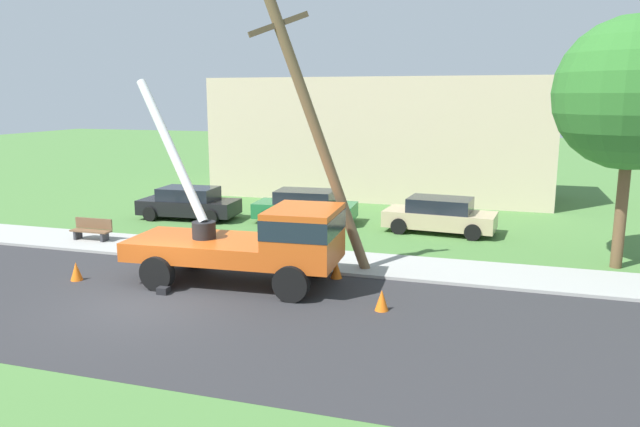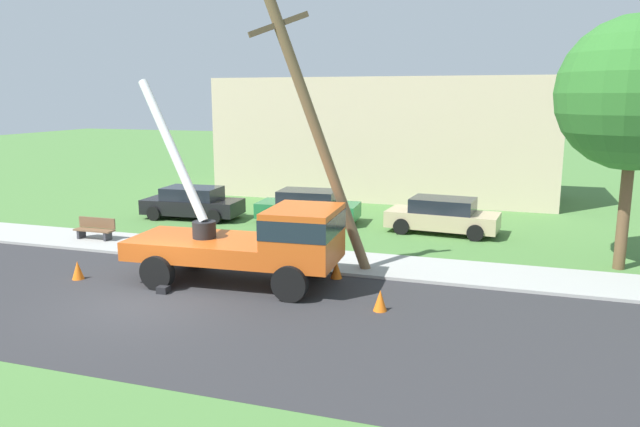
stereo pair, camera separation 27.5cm
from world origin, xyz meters
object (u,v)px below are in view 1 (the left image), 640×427
(traffic_cone_behind, at_px, (76,271))
(parked_sedan_tan, at_px, (440,215))
(traffic_cone_curbside, at_px, (336,269))
(roadside_tree_near, at_px, (633,94))
(parked_sedan_black, at_px, (189,203))
(utility_truck, at_px, (261,238))
(traffic_cone_ahead, at_px, (382,300))
(parked_sedan_green, at_px, (305,206))
(park_bench, at_px, (92,230))
(leaning_utility_pole, at_px, (317,133))

(traffic_cone_behind, relative_size, parked_sedan_tan, 0.12)
(traffic_cone_behind, height_order, traffic_cone_curbside, same)
(traffic_cone_behind, distance_m, roadside_tree_near, 17.75)
(parked_sedan_tan, height_order, roadside_tree_near, roadside_tree_near)
(traffic_cone_behind, xyz_separation_m, parked_sedan_black, (-1.36, 9.23, 0.43))
(traffic_cone_curbside, height_order, parked_sedan_tan, parked_sedan_tan)
(roadside_tree_near, bearing_deg, traffic_cone_behind, -158.17)
(parked_sedan_black, bearing_deg, utility_truck, -49.29)
(traffic_cone_ahead, height_order, roadside_tree_near, roadside_tree_near)
(utility_truck, relative_size, parked_sedan_tan, 1.52)
(traffic_cone_ahead, xyz_separation_m, parked_sedan_tan, (0.45, 9.57, 0.43))
(parked_sedan_black, height_order, roadside_tree_near, roadside_tree_near)
(traffic_cone_curbside, distance_m, parked_sedan_green, 8.29)
(utility_truck, bearing_deg, parked_sedan_green, 100.34)
(traffic_cone_ahead, distance_m, parked_sedan_black, 13.99)
(utility_truck, height_order, traffic_cone_behind, utility_truck)
(utility_truck, relative_size, roadside_tree_near, 0.87)
(park_bench, bearing_deg, roadside_tree_near, 6.59)
(traffic_cone_behind, bearing_deg, parked_sedan_tan, 45.00)
(traffic_cone_ahead, xyz_separation_m, park_bench, (-11.95, 4.02, 0.18))
(parked_sedan_tan, bearing_deg, parked_sedan_green, 177.28)
(traffic_cone_curbside, relative_size, park_bench, 0.35)
(parked_sedan_black, bearing_deg, traffic_cone_behind, -81.61)
(utility_truck, xyz_separation_m, park_bench, (-8.15, 2.91, -0.95))
(leaning_utility_pole, xyz_separation_m, traffic_cone_behind, (-6.77, -2.63, -4.09))
(leaning_utility_pole, distance_m, park_bench, 10.32)
(leaning_utility_pole, bearing_deg, parked_sedan_green, 111.28)
(leaning_utility_pole, distance_m, parked_sedan_black, 11.09)
(leaning_utility_pole, distance_m, parked_sedan_green, 8.72)
(parked_sedan_tan, bearing_deg, leaning_utility_pole, -112.67)
(traffic_cone_ahead, xyz_separation_m, parked_sedan_black, (-10.65, 9.07, 0.43))
(parked_sedan_black, bearing_deg, traffic_cone_curbside, -37.43)
(leaning_utility_pole, xyz_separation_m, park_bench, (-9.43, 1.55, -3.91))
(parked_sedan_tan, height_order, park_bench, parked_sedan_tan)
(leaning_utility_pole, height_order, parked_sedan_black, leaning_utility_pole)
(utility_truck, height_order, parked_sedan_tan, utility_truck)
(traffic_cone_curbside, height_order, parked_sedan_black, parked_sedan_black)
(traffic_cone_curbside, xyz_separation_m, roadside_tree_near, (8.33, 3.79, 5.23))
(parked_sedan_black, relative_size, parked_sedan_tan, 0.99)
(parked_sedan_black, relative_size, park_bench, 2.82)
(traffic_cone_curbside, relative_size, parked_sedan_green, 0.12)
(utility_truck, distance_m, park_bench, 8.71)
(parked_sedan_black, distance_m, park_bench, 5.22)
(park_bench, xyz_separation_m, roadside_tree_near, (18.40, 2.12, 5.05))
(utility_truck, relative_size, leaning_utility_pole, 0.81)
(traffic_cone_behind, height_order, roadside_tree_near, roadside_tree_near)
(traffic_cone_behind, bearing_deg, utility_truck, 13.00)
(parked_sedan_green, xyz_separation_m, park_bench, (-6.56, -5.83, -0.25))
(traffic_cone_behind, height_order, parked_sedan_tan, parked_sedan_tan)
(park_bench, bearing_deg, traffic_cone_behind, -57.54)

